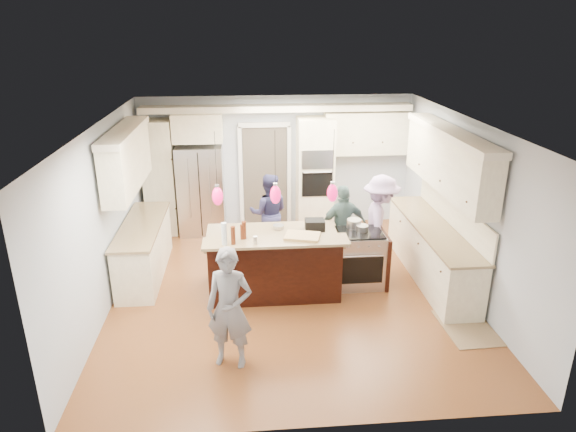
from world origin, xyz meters
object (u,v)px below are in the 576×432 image
object	(u,v)px
person_bar_end	(230,308)
person_far_left	(269,213)
kitchen_island	(274,262)
island_range	(360,258)
refrigerator	(201,190)

from	to	relation	value
person_bar_end	person_far_left	distance (m)	3.46
person_bar_end	kitchen_island	bearing A→B (deg)	85.18
island_range	refrigerator	bearing A→B (deg)	137.41
kitchen_island	person_far_left	world-z (taller)	person_far_left
island_range	person_far_left	distance (m)	2.04
kitchen_island	person_bar_end	distance (m)	2.01
refrigerator	island_range	xyz separation A→B (m)	(2.71, -2.49, -0.44)
kitchen_island	person_bar_end	world-z (taller)	person_bar_end
person_far_left	island_range	bearing A→B (deg)	138.08
kitchen_island	refrigerator	bearing A→B (deg)	116.92
refrigerator	kitchen_island	distance (m)	2.91
refrigerator	island_range	distance (m)	3.71
kitchen_island	person_bar_end	bearing A→B (deg)	-109.25
refrigerator	person_bar_end	size ratio (longest dim) A/B	1.15
island_range	person_bar_end	xyz separation A→B (m)	(-2.06, -1.95, 0.33)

